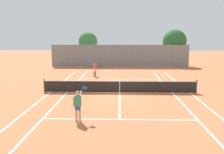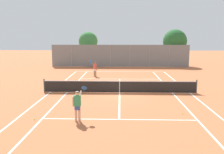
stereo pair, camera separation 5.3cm
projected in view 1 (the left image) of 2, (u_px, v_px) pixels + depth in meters
The scene contains 12 objects.
ground_plane at pixel (120, 93), 19.55m from camera, with size 120.00×120.00×0.00m, color #BC663D.
court_line_markings at pixel (120, 93), 19.55m from camera, with size 11.10×23.90×0.01m.
tennis_net at pixel (120, 86), 19.47m from camera, with size 12.00×0.10×1.07m.
player_near_side at pixel (78, 104), 12.84m from camera, with size 0.69×0.73×1.77m.
player_far_left at pixel (95, 68), 27.34m from camera, with size 0.86×0.67×1.77m.
loose_tennis_ball_0 at pixel (143, 83), 23.28m from camera, with size 0.07×0.07×0.07m, color #D1DB33.
loose_tennis_ball_1 at pixel (128, 78), 26.08m from camera, with size 0.07×0.07×0.07m, color #D1DB33.
loose_tennis_ball_2 at pixel (35, 119), 13.14m from camera, with size 0.07×0.07×0.07m, color #D1DB33.
loose_tennis_ball_3 at pixel (183, 114), 14.15m from camera, with size 0.07×0.07×0.07m, color #D1DB33.
back_fence at pixel (120, 56), 35.88m from camera, with size 19.81×0.08×3.21m.
tree_behind_left at pixel (87, 42), 38.88m from camera, with size 2.94×2.94×5.10m.
tree_behind_right at pixel (174, 42), 37.26m from camera, with size 3.54×3.54×5.43m.
Camera 1 is at (-0.01, -19.11, 4.35)m, focal length 40.00 mm.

